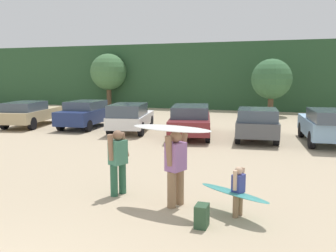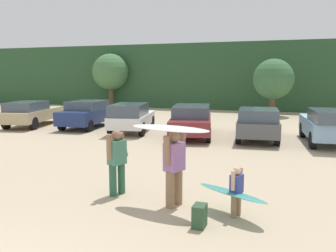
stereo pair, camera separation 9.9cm
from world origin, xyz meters
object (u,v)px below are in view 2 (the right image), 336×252
object	(u,v)px
parked_car_tan	(32,113)
surfboard_white	(169,128)
backpack_dropped	(200,216)
parked_car_dark_gray	(258,123)
person_companion	(117,158)
parked_car_sky_blue	(330,125)
surfboard_teal	(232,193)
person_adult	(174,164)
person_child	(236,189)
parked_car_white	(131,117)
parked_car_maroon	(191,120)
parked_car_navy	(87,113)

from	to	relation	value
parked_car_tan	surfboard_white	bearing A→B (deg)	-141.23
backpack_dropped	parked_car_dark_gray	bearing A→B (deg)	89.27
parked_car_tan	person_companion	world-z (taller)	person_companion
parked_car_sky_blue	surfboard_teal	bearing A→B (deg)	157.16
person_adult	person_child	distance (m)	1.47
parked_car_sky_blue	person_child	distance (m)	9.56
parked_car_sky_blue	surfboard_white	xyz separation A→B (m)	(-4.07, -9.07, 0.93)
parked_car_white	person_child	bearing A→B (deg)	-156.23
parked_car_maroon	backpack_dropped	distance (m)	10.54
parked_car_dark_gray	person_adult	world-z (taller)	person_adult
parked_car_maroon	surfboard_teal	distance (m)	9.94
parked_car_white	backpack_dropped	distance (m)	11.95
parked_car_navy	surfboard_white	size ratio (longest dim) A/B	2.08
parked_car_sky_blue	person_adult	size ratio (longest dim) A/B	2.63
parked_car_navy	person_adult	xyz separation A→B (m)	(8.45, -9.98, 0.17)
person_companion	backpack_dropped	size ratio (longest dim) A/B	3.59
parked_car_tan	backpack_dropped	xyz separation A→B (m)	(12.61, -10.37, -0.55)
surfboard_white	backpack_dropped	bearing A→B (deg)	146.77
parked_car_maroon	surfboard_teal	xyz separation A→B (m)	(3.47, -9.31, -0.31)
parked_car_white	parked_car_dark_gray	distance (m)	6.34
parked_car_maroon	parked_car_dark_gray	world-z (taller)	same
parked_car_white	surfboard_teal	distance (m)	11.55
parked_car_white	parked_car_dark_gray	bearing A→B (deg)	-102.35
parked_car_white	parked_car_navy	bearing A→B (deg)	64.64
parked_car_white	parked_car_dark_gray	world-z (taller)	parked_car_white
parked_car_sky_blue	backpack_dropped	bearing A→B (deg)	155.77
parked_car_white	surfboard_white	distance (m)	10.71
person_adult	person_child	size ratio (longest dim) A/B	1.61
surfboard_white	surfboard_teal	size ratio (longest dim) A/B	1.15
parked_car_white	backpack_dropped	size ratio (longest dim) A/B	9.81
parked_car_tan	parked_car_sky_blue	bearing A→B (deg)	-103.62
surfboard_white	backpack_dropped	distance (m)	2.03
parked_car_tan	parked_car_dark_gray	bearing A→B (deg)	-103.17
parked_car_dark_gray	surfboard_white	size ratio (longest dim) A/B	2.33
surfboard_teal	parked_car_dark_gray	bearing A→B (deg)	-57.68
parked_car_dark_gray	person_child	xyz separation A→B (m)	(0.46, -9.38, -0.18)
parked_car_sky_blue	surfboard_teal	world-z (taller)	parked_car_sky_blue
person_child	surfboard_teal	distance (m)	0.15
parked_car_navy	backpack_dropped	world-z (taller)	parked_car_navy
parked_car_dark_gray	backpack_dropped	world-z (taller)	parked_car_dark_gray
surfboard_white	backpack_dropped	size ratio (longest dim) A/B	4.46
parked_car_tan	person_child	world-z (taller)	parked_car_tan
parked_car_navy	parked_car_sky_blue	size ratio (longest dim) A/B	0.93
parked_car_navy	parked_car_maroon	bearing A→B (deg)	-102.82
surfboard_teal	backpack_dropped	xyz separation A→B (m)	(-0.49, -0.78, -0.27)
surfboard_teal	backpack_dropped	world-z (taller)	surfboard_teal
parked_car_navy	parked_car_sky_blue	xyz separation A→B (m)	(12.41, -0.93, 0.04)
person_adult	parked_car_dark_gray	bearing A→B (deg)	-74.81
parked_car_navy	surfboard_white	bearing A→B (deg)	-145.60
parked_car_white	parked_car_sky_blue	xyz separation A→B (m)	(9.34, -0.21, 0.03)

